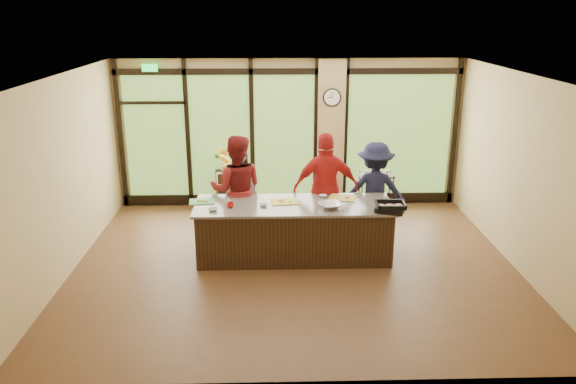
{
  "coord_description": "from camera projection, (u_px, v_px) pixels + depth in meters",
  "views": [
    {
      "loc": [
        -0.34,
        -8.23,
        3.92
      ],
      "look_at": [
        -0.09,
        0.4,
        1.09
      ],
      "focal_mm": 35.0,
      "sensor_mm": 36.0,
      "label": 1
    }
  ],
  "objects": [
    {
      "name": "cutting_board_right",
      "position": [
        343.0,
        198.0,
        9.33
      ],
      "size": [
        0.52,
        0.45,
        0.01
      ],
      "primitive_type": "cube",
      "rotation": [
        0.0,
        0.0,
        -0.31
      ],
      "color": "gold",
      "rests_on": "countertop"
    },
    {
      "name": "red_ramekin",
      "position": [
        230.0,
        205.0,
        8.87
      ],
      "size": [
        0.14,
        0.14,
        0.08
      ],
      "primitive_type": "imported",
      "rotation": [
        0.0,
        0.0,
        0.39
      ],
      "color": "#B71412",
      "rests_on": "countertop"
    },
    {
      "name": "countertop",
      "position": [
        294.0,
        205.0,
        9.05
      ],
      "size": [
        3.2,
        1.1,
        0.04
      ],
      "primitive_type": "cube",
      "color": "slate",
      "rests_on": "island_base"
    },
    {
      "name": "window_wall",
      "position": [
        297.0,
        139.0,
        11.42
      ],
      "size": [
        6.9,
        0.12,
        3.0
      ],
      "color": "tan",
      "rests_on": "floor"
    },
    {
      "name": "prep_bowl_mid",
      "position": [
        264.0,
        205.0,
        8.96
      ],
      "size": [
        0.12,
        0.12,
        0.04
      ],
      "primitive_type": "imported",
      "rotation": [
        0.0,
        0.0,
        -0.0
      ],
      "color": "silver",
      "rests_on": "countertop"
    },
    {
      "name": "cook_midleft",
      "position": [
        237.0,
        190.0,
        9.65
      ],
      "size": [
        0.94,
        0.74,
        1.91
      ],
      "primitive_type": "imported",
      "rotation": [
        0.0,
        0.0,
        3.12
      ],
      "color": "maroon",
      "rests_on": "floor"
    },
    {
      "name": "cook_left",
      "position": [
        240.0,
        195.0,
        9.76
      ],
      "size": [
        0.69,
        0.55,
        1.67
      ],
      "primitive_type": "imported",
      "rotation": [
        0.0,
        0.0,
        2.87
      ],
      "color": "slate",
      "rests_on": "floor"
    },
    {
      "name": "back_wall",
      "position": [
        289.0,
        133.0,
        11.43
      ],
      "size": [
        7.0,
        0.0,
        7.0
      ],
      "primitive_type": "plane",
      "rotation": [
        1.57,
        0.0,
        0.0
      ],
      "color": "tan",
      "rests_on": "floor"
    },
    {
      "name": "island_base",
      "position": [
        294.0,
        232.0,
        9.19
      ],
      "size": [
        3.1,
        1.0,
        0.88
      ],
      "primitive_type": "cube",
      "color": "black",
      "rests_on": "floor"
    },
    {
      "name": "cutting_board_center",
      "position": [
        285.0,
        202.0,
        9.14
      ],
      "size": [
        0.47,
        0.37,
        0.01
      ],
      "primitive_type": "cube",
      "rotation": [
        0.0,
        0.0,
        0.1
      ],
      "color": "gold",
      "rests_on": "countertop"
    },
    {
      "name": "bar_cart",
      "position": [
        376.0,
        188.0,
        11.09
      ],
      "size": [
        0.67,
        0.4,
        0.91
      ],
      "rotation": [
        0.0,
        0.0,
        -0.02
      ],
      "color": "black",
      "rests_on": "floor"
    },
    {
      "name": "ceiling",
      "position": [
        295.0,
        76.0,
        8.11
      ],
      "size": [
        7.0,
        7.0,
        0.0
      ],
      "primitive_type": "plane",
      "rotation": [
        3.14,
        0.0,
        0.0
      ],
      "color": "white",
      "rests_on": "back_wall"
    },
    {
      "name": "roasting_pan",
      "position": [
        390.0,
        209.0,
        8.71
      ],
      "size": [
        0.53,
        0.48,
        0.08
      ],
      "primitive_type": "cube",
      "rotation": [
        0.0,
        0.0,
        -0.39
      ],
      "color": "black",
      "rests_on": "countertop"
    },
    {
      "name": "right_wall",
      "position": [
        521.0,
        173.0,
        8.68
      ],
      "size": [
        0.0,
        6.0,
        6.0
      ],
      "primitive_type": "plane",
      "rotation": [
        1.57,
        0.0,
        -1.57
      ],
      "color": "tan",
      "rests_on": "floor"
    },
    {
      "name": "prep_bowl_near",
      "position": [
        213.0,
        209.0,
        8.75
      ],
      "size": [
        0.17,
        0.17,
        0.05
      ],
      "primitive_type": "imported",
      "rotation": [
        0.0,
        0.0,
        0.21
      ],
      "color": "silver",
      "rests_on": "countertop"
    },
    {
      "name": "cutting_board_left",
      "position": [
        202.0,
        201.0,
        9.15
      ],
      "size": [
        0.44,
        0.35,
        0.01
      ],
      "primitive_type": "cube",
      "rotation": [
        0.0,
        0.0,
        0.1
      ],
      "color": "green",
      "rests_on": "countertop"
    },
    {
      "name": "cook_midright",
      "position": [
        326.0,
        188.0,
        9.68
      ],
      "size": [
        1.16,
        0.54,
        1.94
      ],
      "primitive_type": "imported",
      "rotation": [
        0.0,
        0.0,
        3.2
      ],
      "color": "red",
      "rests_on": "floor"
    },
    {
      "name": "flower_stand",
      "position": [
        227.0,
        189.0,
        11.5
      ],
      "size": [
        0.46,
        0.46,
        0.78
      ],
      "primitive_type": "cube",
      "rotation": [
        0.0,
        0.0,
        0.21
      ],
      "color": "black",
      "rests_on": "floor"
    },
    {
      "name": "mixing_bowl",
      "position": [
        331.0,
        206.0,
        8.85
      ],
      "size": [
        0.43,
        0.43,
        0.09
      ],
      "primitive_type": "imported",
      "rotation": [
        0.0,
        0.0,
        0.29
      ],
      "color": "silver",
      "rests_on": "countertop"
    },
    {
      "name": "flower_vase",
      "position": [
        226.0,
        165.0,
        11.34
      ],
      "size": [
        0.32,
        0.32,
        0.26
      ],
      "primitive_type": "imported",
      "rotation": [
        0.0,
        0.0,
        -0.39
      ],
      "color": "#9C7B55",
      "rests_on": "flower_stand"
    },
    {
      "name": "prep_bowl_far",
      "position": [
        323.0,
        196.0,
        9.4
      ],
      "size": [
        0.15,
        0.15,
        0.03
      ],
      "primitive_type": "imported",
      "rotation": [
        0.0,
        0.0,
        0.24
      ],
      "color": "silver",
      "rests_on": "countertop"
    },
    {
      "name": "left_wall",
      "position": [
        64.0,
        177.0,
        8.48
      ],
      "size": [
        0.0,
        6.0,
        6.0
      ],
      "primitive_type": "plane",
      "rotation": [
        1.57,
        0.0,
        1.57
      ],
      "color": "tan",
      "rests_on": "floor"
    },
    {
      "name": "wall_clock",
      "position": [
        332.0,
        97.0,
        11.09
      ],
      "size": [
        0.36,
        0.04,
        0.36
      ],
      "color": "black",
      "rests_on": "window_wall"
    },
    {
      "name": "floor",
      "position": [
        295.0,
        264.0,
        9.05
      ],
      "size": [
        7.0,
        7.0,
        0.0
      ],
      "primitive_type": "plane",
      "color": "#56341E",
      "rests_on": "ground"
    },
    {
      "name": "cook_right",
      "position": [
        375.0,
        191.0,
        9.85
      ],
      "size": [
        1.2,
        0.79,
        1.75
      ],
      "primitive_type": "imported",
      "rotation": [
        0.0,
        0.0,
        3.01
      ],
      "color": "#171934",
      "rests_on": "floor"
    }
  ]
}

